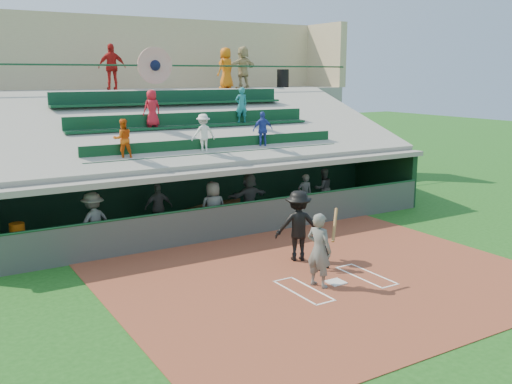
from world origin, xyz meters
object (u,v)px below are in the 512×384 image
home_plate (336,282)px  trash_bin (283,78)px  batter_at_plate (319,250)px  white_table (21,249)px  water_cooler (17,230)px  catcher (321,250)px

home_plate → trash_bin: (7.12, 13.12, 5.00)m
home_plate → batter_at_plate: batter_at_plate is taller
home_plate → trash_bin: 15.74m
batter_at_plate → white_table: 8.50m
white_table → trash_bin: 16.14m
water_cooler → home_plate: bearing=-42.1°
batter_at_plate → water_cooler: (-6.11, 5.94, -0.03)m
white_table → trash_bin: trash_bin is taller
home_plate → water_cooler: (-6.63, 5.98, 0.91)m
batter_at_plate → water_cooler: bearing=135.8°
batter_at_plate → catcher: size_ratio=1.76×
home_plate → trash_bin: bearing=61.5°
trash_bin → batter_at_plate: bearing=-120.3°
catcher → trash_bin: bearing=-139.6°
white_table → home_plate: bearing=-48.3°
white_table → trash_bin: size_ratio=0.90×
catcher → trash_bin: size_ratio=1.26×
batter_at_plate → trash_bin: bearing=59.7°
catcher → water_cooler: bearing=-55.9°
catcher → water_cooler: (-6.93, 4.98, 0.37)m
catcher → batter_at_plate: bearing=29.1°
batter_at_plate → catcher: batter_at_plate is taller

